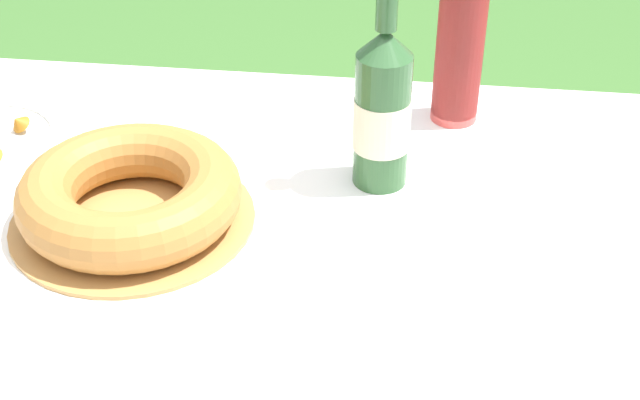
% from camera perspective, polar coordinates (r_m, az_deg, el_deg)
% --- Properties ---
extents(garden_table, '(1.64, 1.22, 0.73)m').
position_cam_1_polar(garden_table, '(1.06, 3.65, -10.64)').
color(garden_table, '#A87A47').
rests_on(garden_table, ground_plane).
extents(tablecloth, '(1.65, 1.23, 0.10)m').
position_cam_1_polar(tablecloth, '(1.03, 3.75, -8.71)').
color(tablecloth, white).
rests_on(tablecloth, garden_table).
extents(bundt_cake, '(0.32, 0.32, 0.08)m').
position_cam_1_polar(bundt_cake, '(1.18, -12.05, 0.27)').
color(bundt_cake, '#B78447').
rests_on(bundt_cake, tablecloth).
extents(cup_stack, '(0.07, 0.07, 0.23)m').
position_cam_1_polar(cup_stack, '(1.37, 8.92, 9.34)').
color(cup_stack, '#E04C47').
rests_on(cup_stack, tablecloth).
extents(cider_bottle_green, '(0.08, 0.08, 0.31)m').
position_cam_1_polar(cider_bottle_green, '(1.20, 4.01, 5.87)').
color(cider_bottle_green, '#2D562D').
rests_on(cider_bottle_green, tablecloth).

